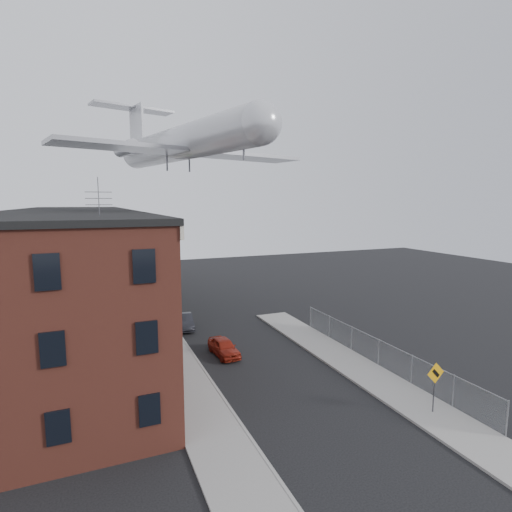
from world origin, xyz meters
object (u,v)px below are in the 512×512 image
(car_mid, at_px, (184,321))
(car_far, at_px, (157,291))
(car_near, at_px, (224,347))
(utility_pole, at_px, (156,278))
(warning_sign, at_px, (435,380))
(airplane, at_px, (180,143))
(street_tree, at_px, (145,273))

(car_mid, bearing_deg, car_far, 96.72)
(car_near, bearing_deg, car_far, 90.58)
(utility_pole, bearing_deg, warning_sign, -59.52)
(car_near, distance_m, airplane, 18.52)
(utility_pole, height_order, airplane, airplane)
(utility_pole, bearing_deg, car_near, -63.16)
(utility_pole, height_order, car_mid, utility_pole)
(car_near, bearing_deg, car_mid, 96.00)
(warning_sign, bearing_deg, car_near, 122.55)
(street_tree, bearing_deg, car_far, 60.44)
(car_mid, xyz_separation_m, airplane, (0.57, 2.80, 15.55))
(car_mid, height_order, airplane, airplane)
(car_mid, relative_size, airplane, 0.15)
(utility_pole, xyz_separation_m, car_far, (2.00, 12.87, -3.98))
(street_tree, relative_size, car_near, 1.43)
(utility_pole, bearing_deg, airplane, 44.67)
(street_tree, bearing_deg, car_near, -79.10)
(utility_pole, distance_m, street_tree, 10.00)
(utility_pole, distance_m, airplane, 12.21)
(street_tree, bearing_deg, utility_pole, -91.89)
(utility_pole, height_order, car_near, utility_pole)
(street_tree, height_order, car_near, street_tree)
(warning_sign, height_order, car_near, warning_sign)
(warning_sign, xyz_separation_m, utility_pole, (-11.20, 19.03, 2.79))
(warning_sign, bearing_deg, street_tree, 110.58)
(car_far, bearing_deg, car_mid, -85.93)
(utility_pole, distance_m, car_near, 8.98)
(airplane, bearing_deg, warning_sign, -69.27)
(airplane, bearing_deg, utility_pole, -135.33)
(warning_sign, height_order, airplane, airplane)
(car_mid, bearing_deg, street_tree, 106.75)
(car_mid, relative_size, car_far, 0.80)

